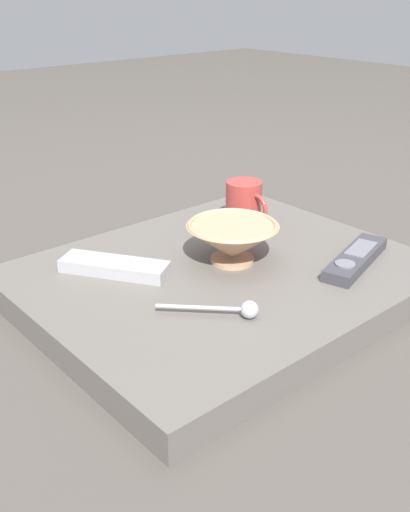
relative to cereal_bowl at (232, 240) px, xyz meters
name	(u,v)px	position (x,y,z in m)	size (l,w,h in m)	color
ground_plane	(222,293)	(-0.01, 0.03, -0.09)	(6.00, 6.00, 0.00)	#47423D
table	(222,280)	(-0.01, 0.03, -0.07)	(0.55, 0.66, 0.05)	#5B5651
cereal_bowl	(232,240)	(0.00, 0.00, 0.00)	(0.16, 0.16, 0.07)	tan
coffee_mug	(244,203)	(0.12, -0.14, 0.00)	(0.11, 0.07, 0.09)	#A53833
teaspoon	(240,309)	(-0.15, 0.13, -0.03)	(0.12, 0.11, 0.03)	#A3A5B2
tv_remote_near	(356,259)	(-0.15, -0.16, -0.03)	(0.10, 0.20, 0.02)	#38383D
tv_remote_far	(114,266)	(0.10, 0.18, -0.03)	(0.19, 0.15, 0.02)	#9E9EA3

